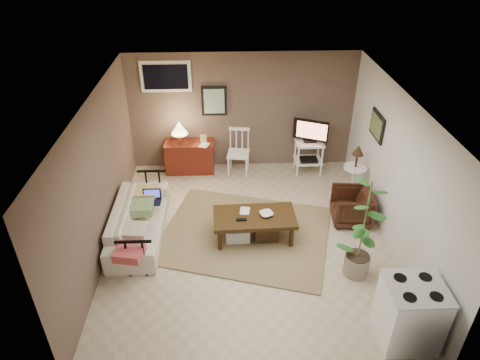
{
  "coord_description": "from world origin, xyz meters",
  "views": [
    {
      "loc": [
        -0.37,
        -5.47,
        4.56
      ],
      "look_at": [
        -0.13,
        0.35,
        0.93
      ],
      "focal_mm": 32.0,
      "sensor_mm": 36.0,
      "label": 1
    }
  ],
  "objects_px": {
    "stove": "(410,313)",
    "red_console": "(189,154)",
    "side_table": "(356,166)",
    "coffee_table": "(254,225)",
    "armchair": "(352,205)",
    "sofa": "(138,216)",
    "tv_stand": "(309,146)",
    "potted_plant": "(364,227)",
    "spindle_chair": "(238,154)"
  },
  "relations": [
    {
      "from": "coffee_table",
      "to": "potted_plant",
      "type": "height_order",
      "value": "potted_plant"
    },
    {
      "from": "side_table",
      "to": "potted_plant",
      "type": "height_order",
      "value": "potted_plant"
    },
    {
      "from": "red_console",
      "to": "stove",
      "type": "relative_size",
      "value": 1.26
    },
    {
      "from": "spindle_chair",
      "to": "tv_stand",
      "type": "distance_m",
      "value": 1.44
    },
    {
      "from": "spindle_chair",
      "to": "armchair",
      "type": "height_order",
      "value": "spindle_chair"
    },
    {
      "from": "armchair",
      "to": "tv_stand",
      "type": "bearing_deg",
      "value": -159.49
    },
    {
      "from": "sofa",
      "to": "tv_stand",
      "type": "distance_m",
      "value": 3.68
    },
    {
      "from": "tv_stand",
      "to": "stove",
      "type": "distance_m",
      "value": 4.15
    },
    {
      "from": "sofa",
      "to": "coffee_table",
      "type": "bearing_deg",
      "value": -95.71
    },
    {
      "from": "spindle_chair",
      "to": "side_table",
      "type": "relative_size",
      "value": 0.84
    },
    {
      "from": "sofa",
      "to": "spindle_chair",
      "type": "bearing_deg",
      "value": -41.11
    },
    {
      "from": "red_console",
      "to": "sofa",
      "type": "bearing_deg",
      "value": -108.74
    },
    {
      "from": "sofa",
      "to": "armchair",
      "type": "distance_m",
      "value": 3.6
    },
    {
      "from": "coffee_table",
      "to": "potted_plant",
      "type": "relative_size",
      "value": 0.82
    },
    {
      "from": "coffee_table",
      "to": "red_console",
      "type": "bearing_deg",
      "value": 117.55
    },
    {
      "from": "spindle_chair",
      "to": "side_table",
      "type": "distance_m",
      "value": 2.34
    },
    {
      "from": "stove",
      "to": "red_console",
      "type": "bearing_deg",
      "value": 124.47
    },
    {
      "from": "red_console",
      "to": "tv_stand",
      "type": "distance_m",
      "value": 2.45
    },
    {
      "from": "side_table",
      "to": "stove",
      "type": "relative_size",
      "value": 1.24
    },
    {
      "from": "side_table",
      "to": "stove",
      "type": "bearing_deg",
      "value": -92.9
    },
    {
      "from": "coffee_table",
      "to": "tv_stand",
      "type": "height_order",
      "value": "tv_stand"
    },
    {
      "from": "potted_plant",
      "to": "sofa",
      "type": "bearing_deg",
      "value": 162.61
    },
    {
      "from": "red_console",
      "to": "tv_stand",
      "type": "bearing_deg",
      "value": -3.88
    },
    {
      "from": "coffee_table",
      "to": "side_table",
      "type": "bearing_deg",
      "value": 30.29
    },
    {
      "from": "sofa",
      "to": "tv_stand",
      "type": "relative_size",
      "value": 1.71
    },
    {
      "from": "tv_stand",
      "to": "side_table",
      "type": "distance_m",
      "value": 1.18
    },
    {
      "from": "tv_stand",
      "to": "side_table",
      "type": "xyz_separation_m",
      "value": [
        0.66,
        -0.97,
        0.07
      ]
    },
    {
      "from": "coffee_table",
      "to": "stove",
      "type": "bearing_deg",
      "value": -48.95
    },
    {
      "from": "coffee_table",
      "to": "tv_stand",
      "type": "xyz_separation_m",
      "value": [
        1.26,
        2.09,
        0.34
      ]
    },
    {
      "from": "side_table",
      "to": "coffee_table",
      "type": "bearing_deg",
      "value": -149.71
    },
    {
      "from": "coffee_table",
      "to": "sofa",
      "type": "distance_m",
      "value": 1.89
    },
    {
      "from": "potted_plant",
      "to": "stove",
      "type": "distance_m",
      "value": 1.27
    },
    {
      "from": "armchair",
      "to": "coffee_table",
      "type": "bearing_deg",
      "value": -70.91
    },
    {
      "from": "spindle_chair",
      "to": "side_table",
      "type": "bearing_deg",
      "value": -26.24
    },
    {
      "from": "tv_stand",
      "to": "potted_plant",
      "type": "xyz_separation_m",
      "value": [
        0.21,
        -2.95,
        0.25
      ]
    },
    {
      "from": "spindle_chair",
      "to": "potted_plant",
      "type": "height_order",
      "value": "potted_plant"
    },
    {
      "from": "sofa",
      "to": "side_table",
      "type": "relative_size",
      "value": 1.78
    },
    {
      "from": "red_console",
      "to": "stove",
      "type": "bearing_deg",
      "value": -55.53
    },
    {
      "from": "sofa",
      "to": "armchair",
      "type": "relative_size",
      "value": 3.02
    },
    {
      "from": "red_console",
      "to": "spindle_chair",
      "type": "distance_m",
      "value": 1.02
    },
    {
      "from": "sofa",
      "to": "red_console",
      "type": "distance_m",
      "value": 2.18
    },
    {
      "from": "spindle_chair",
      "to": "stove",
      "type": "height_order",
      "value": "spindle_chair"
    },
    {
      "from": "potted_plant",
      "to": "stove",
      "type": "height_order",
      "value": "potted_plant"
    },
    {
      "from": "armchair",
      "to": "stove",
      "type": "height_order",
      "value": "stove"
    },
    {
      "from": "red_console",
      "to": "potted_plant",
      "type": "relative_size",
      "value": 0.7
    },
    {
      "from": "armchair",
      "to": "potted_plant",
      "type": "distance_m",
      "value": 1.41
    },
    {
      "from": "red_console",
      "to": "potted_plant",
      "type": "bearing_deg",
      "value": -49.71
    },
    {
      "from": "armchair",
      "to": "stove",
      "type": "relative_size",
      "value": 0.73
    },
    {
      "from": "stove",
      "to": "side_table",
      "type": "bearing_deg",
      "value": 87.1
    },
    {
      "from": "spindle_chair",
      "to": "potted_plant",
      "type": "bearing_deg",
      "value": -61.53
    }
  ]
}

